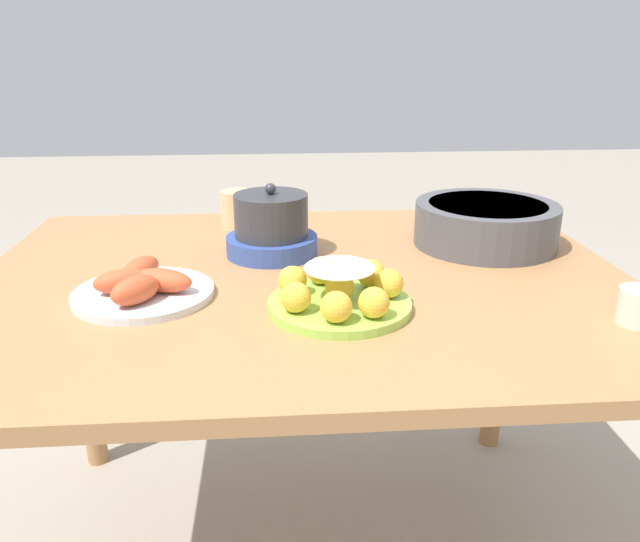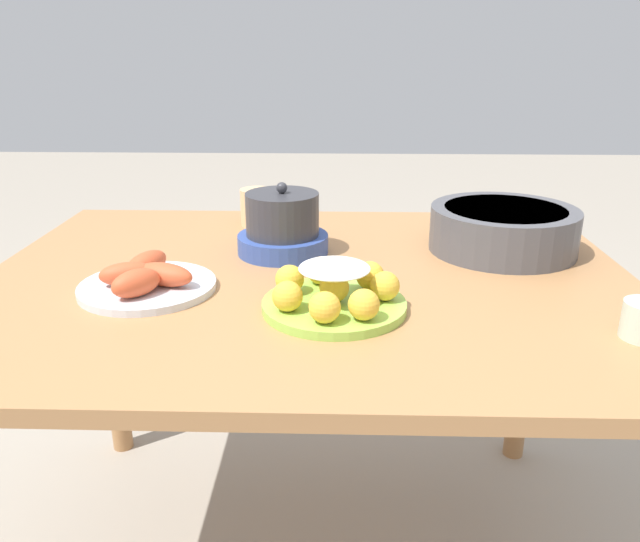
# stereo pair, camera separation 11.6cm
# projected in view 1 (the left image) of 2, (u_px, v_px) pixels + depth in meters

# --- Properties ---
(dining_table) EXTENTS (1.31, 1.00, 0.75)m
(dining_table) POSITION_uv_depth(u_px,v_px,m) (304.00, 318.00, 1.29)
(dining_table) COLOR #A87547
(dining_table) RESTS_ON ground_plane
(cake_plate) EXTENTS (0.25, 0.25, 0.09)m
(cake_plate) POSITION_uv_depth(u_px,v_px,m) (340.00, 292.00, 1.08)
(cake_plate) COLOR #99CC4C
(cake_plate) RESTS_ON dining_table
(serving_bowl) EXTENTS (0.32, 0.32, 0.10)m
(serving_bowl) POSITION_uv_depth(u_px,v_px,m) (486.00, 223.00, 1.43)
(serving_bowl) COLOR #4C4C51
(serving_bowl) RESTS_ON dining_table
(sauce_bowl) EXTENTS (0.11, 0.11, 0.03)m
(sauce_bowl) POSITION_uv_depth(u_px,v_px,m) (495.00, 210.00, 1.68)
(sauce_bowl) COLOR beige
(sauce_bowl) RESTS_ON dining_table
(seafood_platter) EXTENTS (0.26, 0.26, 0.06)m
(seafood_platter) POSITION_uv_depth(u_px,v_px,m) (142.00, 287.00, 1.13)
(seafood_platter) COLOR silver
(seafood_platter) RESTS_ON dining_table
(cup_near) EXTENTS (0.07, 0.07, 0.06)m
(cup_near) POSITION_uv_depth(u_px,v_px,m) (640.00, 307.00, 1.03)
(cup_near) COLOR beige
(cup_near) RESTS_ON dining_table
(cup_far) EXTENTS (0.08, 0.08, 0.09)m
(cup_far) POSITION_uv_depth(u_px,v_px,m) (238.00, 209.00, 1.57)
(cup_far) COLOR #DBB27F
(cup_far) RESTS_ON dining_table
(warming_pot) EXTENTS (0.20, 0.20, 0.16)m
(warming_pot) POSITION_uv_depth(u_px,v_px,m) (272.00, 228.00, 1.36)
(warming_pot) COLOR #334C99
(warming_pot) RESTS_ON dining_table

